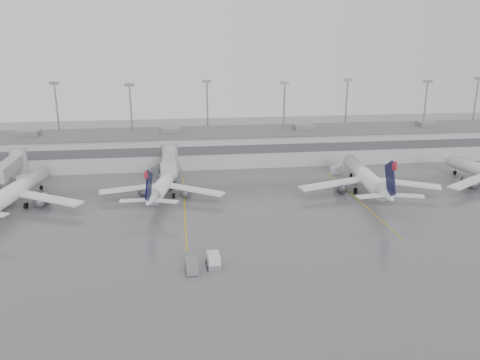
{
  "coord_description": "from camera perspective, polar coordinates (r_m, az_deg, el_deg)",
  "views": [
    {
      "loc": [
        -17.96,
        -62.16,
        31.21
      ],
      "look_at": [
        -6.6,
        24.0,
        5.0
      ],
      "focal_mm": 35.0,
      "sensor_mm": 36.0,
      "label": 1
    }
  ],
  "objects": [
    {
      "name": "ground",
      "position": [
        71.83,
        7.85,
        -9.14
      ],
      "size": [
        260.0,
        260.0,
        0.0
      ],
      "primitive_type": "plane",
      "color": "#57575A",
      "rests_on": "ground"
    },
    {
      "name": "terminal",
      "position": [
        124.44,
        0.97,
        4.23
      ],
      "size": [
        152.0,
        17.0,
        9.45
      ],
      "color": "#B0B0AB",
      "rests_on": "ground"
    },
    {
      "name": "light_masts",
      "position": [
        128.62,
        0.61,
        8.2
      ],
      "size": [
        142.4,
        8.0,
        20.6
      ],
      "color": "gray",
      "rests_on": "ground"
    },
    {
      "name": "jet_bridge_left",
      "position": [
        117.45,
        -25.92,
        1.6
      ],
      "size": [
        4.0,
        17.2,
        7.0
      ],
      "color": "#9EA0A3",
      "rests_on": "ground"
    },
    {
      "name": "jet_bridge_right",
      "position": [
        111.32,
        -8.59,
        2.37
      ],
      "size": [
        4.0,
        17.2,
        7.0
      ],
      "color": "#9EA0A3",
      "rests_on": "ground"
    },
    {
      "name": "stand_markings",
      "position": [
        93.38,
        4.02,
        -2.78
      ],
      "size": [
        105.25,
        40.0,
        0.01
      ],
      "color": "#C79C0B",
      "rests_on": "ground"
    },
    {
      "name": "jet_far_left",
      "position": [
        99.66,
        -25.83,
        -1.24
      ],
      "size": [
        28.42,
        32.1,
        10.45
      ],
      "rotation": [
        0.0,
        0.0,
        -0.16
      ],
      "color": "white",
      "rests_on": "ground"
    },
    {
      "name": "jet_mid_left",
      "position": [
        96.94,
        -9.25,
        -0.42
      ],
      "size": [
        25.3,
        28.63,
        9.35
      ],
      "rotation": [
        0.0,
        0.0,
        -0.19
      ],
      "color": "white",
      "rests_on": "ground"
    },
    {
      "name": "jet_mid_right",
      "position": [
        102.0,
        15.17,
        0.34
      ],
      "size": [
        29.72,
        33.44,
        10.82
      ],
      "rotation": [
        0.0,
        0.0,
        -0.09
      ],
      "color": "white",
      "rests_on": "ground"
    },
    {
      "name": "baggage_tug",
      "position": [
        67.76,
        -3.23,
        -9.92
      ],
      "size": [
        2.22,
        3.26,
        2.02
      ],
      "rotation": [
        0.0,
        0.0,
        0.06
      ],
      "color": "silver",
      "rests_on": "ground"
    },
    {
      "name": "baggage_cart",
      "position": [
        66.49,
        -5.95,
        -10.38
      ],
      "size": [
        1.81,
        2.94,
        1.83
      ],
      "rotation": [
        0.0,
        0.0,
        0.06
      ],
      "color": "slate",
      "rests_on": "ground"
    },
    {
      "name": "gse_uld_a",
      "position": [
        116.12,
        -24.97,
        0.07
      ],
      "size": [
        3.18,
        2.71,
        1.91
      ],
      "primitive_type": "cube",
      "rotation": [
        0.0,
        0.0,
        0.4
      ],
      "color": "silver",
      "rests_on": "ground"
    },
    {
      "name": "gse_uld_b",
      "position": [
        108.46,
        -8.97,
        0.35
      ],
      "size": [
        3.0,
        2.49,
        1.82
      ],
      "primitive_type": "cube",
      "rotation": [
        0.0,
        0.0,
        -0.35
      ],
      "color": "silver",
      "rests_on": "ground"
    },
    {
      "name": "gse_uld_c",
      "position": [
        115.68,
        11.59,
        1.2
      ],
      "size": [
        2.5,
        1.84,
        1.64
      ],
      "primitive_type": "cube",
      "rotation": [
        0.0,
        0.0,
        0.14
      ],
      "color": "silver",
      "rests_on": "ground"
    },
    {
      "name": "gse_loader",
      "position": [
        113.21,
        -9.94,
        1.09
      ],
      "size": [
        3.39,
        4.02,
        2.15
      ],
      "primitive_type": "cube",
      "rotation": [
        0.0,
        0.0,
        -0.43
      ],
      "color": "slate",
      "rests_on": "ground"
    },
    {
      "name": "cone_a",
      "position": [
        101.37,
        -21.3,
        -2.14
      ],
      "size": [
        0.43,
        0.43,
        0.68
      ],
      "primitive_type": "cone",
      "color": "orange",
      "rests_on": "ground"
    },
    {
      "name": "cone_b",
      "position": [
        105.66,
        -12.01,
        -0.6
      ],
      "size": [
        0.4,
        0.4,
        0.63
      ],
      "primitive_type": "cone",
      "color": "orange",
      "rests_on": "ground"
    },
    {
      "name": "cone_c",
      "position": [
        105.64,
        12.77,
        -0.66
      ],
      "size": [
        0.38,
        0.38,
        0.6
      ],
      "primitive_type": "cone",
      "color": "orange",
      "rests_on": "ground"
    },
    {
      "name": "cone_d",
      "position": [
        122.39,
        26.2,
        0.43
      ],
      "size": [
        0.48,
        0.48,
        0.76
      ],
      "primitive_type": "cone",
      "color": "orange",
      "rests_on": "ground"
    }
  ]
}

